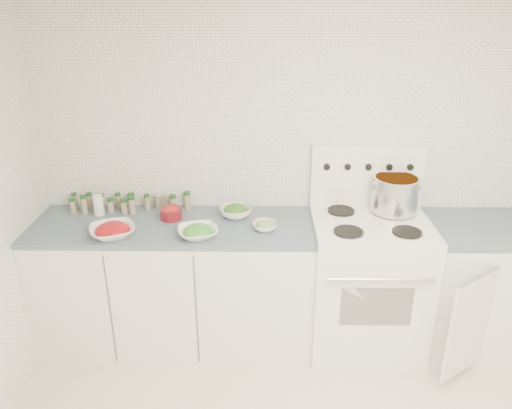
# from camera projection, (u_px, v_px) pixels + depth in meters

# --- Properties ---
(room_walls) EXTENTS (3.54, 3.04, 2.52)m
(room_walls) POSITION_uv_depth(u_px,v_px,m) (323.00, 204.00, 1.91)
(room_walls) COLOR white
(room_walls) RESTS_ON ground
(counter_left) EXTENTS (1.85, 0.62, 0.90)m
(counter_left) POSITION_uv_depth(u_px,v_px,m) (177.00, 283.00, 3.45)
(counter_left) COLOR white
(counter_left) RESTS_ON ground
(stove) EXTENTS (0.76, 0.70, 1.36)m
(stove) POSITION_uv_depth(u_px,v_px,m) (366.00, 279.00, 3.41)
(stove) COLOR white
(stove) RESTS_ON ground
(counter_right) EXTENTS (0.89, 0.86, 0.90)m
(counter_right) POSITION_uv_depth(u_px,v_px,m) (486.00, 286.00, 3.42)
(counter_right) COLOR white
(counter_right) RESTS_ON ground
(stock_pot) EXTENTS (0.33, 0.31, 0.23)m
(stock_pot) POSITION_uv_depth(u_px,v_px,m) (395.00, 193.00, 3.32)
(stock_pot) COLOR silver
(stock_pot) RESTS_ON stove
(bowl_tomato) EXTENTS (0.36, 0.36, 0.09)m
(bowl_tomato) POSITION_uv_depth(u_px,v_px,m) (112.00, 231.00, 3.10)
(bowl_tomato) COLOR white
(bowl_tomato) RESTS_ON counter_left
(bowl_snowpea) EXTENTS (0.30, 0.30, 0.08)m
(bowl_snowpea) POSITION_uv_depth(u_px,v_px,m) (198.00, 232.00, 3.09)
(bowl_snowpea) COLOR white
(bowl_snowpea) RESTS_ON counter_left
(bowl_broccoli) EXTENTS (0.27, 0.27, 0.09)m
(bowl_broccoli) POSITION_uv_depth(u_px,v_px,m) (236.00, 211.00, 3.37)
(bowl_broccoli) COLOR white
(bowl_broccoli) RESTS_ON counter_left
(bowl_zucchini) EXTENTS (0.19, 0.19, 0.06)m
(bowl_zucchini) POSITION_uv_depth(u_px,v_px,m) (265.00, 226.00, 3.18)
(bowl_zucchini) COLOR white
(bowl_zucchini) RESTS_ON counter_left
(bowl_pepper) EXTENTS (0.15, 0.15, 0.09)m
(bowl_pepper) POSITION_uv_depth(u_px,v_px,m) (171.00, 213.00, 3.33)
(bowl_pepper) COLOR maroon
(bowl_pepper) RESTS_ON counter_left
(salt_canister) EXTENTS (0.09, 0.09, 0.14)m
(salt_canister) POSITION_uv_depth(u_px,v_px,m) (99.00, 205.00, 3.39)
(salt_canister) COLOR white
(salt_canister) RESTS_ON counter_left
(tin_can) EXTENTS (0.10, 0.10, 0.10)m
(tin_can) POSITION_uv_depth(u_px,v_px,m) (160.00, 201.00, 3.49)
(tin_can) COLOR #ABA491
(tin_can) RESTS_ON counter_left
(spice_cluster) EXTENTS (0.83, 0.15, 0.14)m
(spice_cluster) POSITION_uv_depth(u_px,v_px,m) (123.00, 203.00, 3.45)
(spice_cluster) COLOR gray
(spice_cluster) RESTS_ON counter_left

